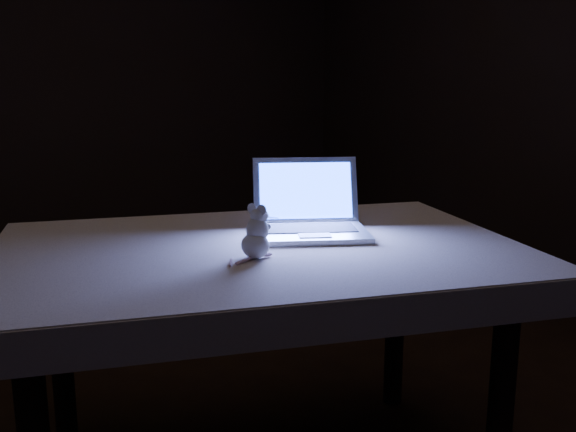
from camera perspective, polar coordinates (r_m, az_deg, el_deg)
back_wall at (r=4.24m, az=-21.61°, el=11.68°), size 4.50×0.04×2.60m
table at (r=2.06m, az=-2.46°, el=-13.32°), size 1.68×1.39×0.77m
tablecloth at (r=1.88m, az=-2.00°, el=-4.55°), size 1.82×1.53×0.10m
laptop at (r=2.01m, az=2.15°, el=1.52°), size 0.46×0.45×0.24m
plush_mouse at (r=1.77m, az=-2.95°, el=-1.42°), size 0.13×0.13×0.15m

